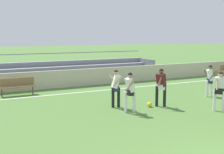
% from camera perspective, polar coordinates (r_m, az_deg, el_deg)
% --- Properties ---
extents(field_line_sideline, '(44.00, 0.12, 0.01)m').
position_cam_1_polar(field_line_sideline, '(16.17, -6.64, -3.02)').
color(field_line_sideline, white).
rests_on(field_line_sideline, ground).
extents(sideline_wall, '(48.00, 0.16, 1.05)m').
position_cam_1_polar(sideline_wall, '(17.87, -8.82, -0.29)').
color(sideline_wall, beige).
rests_on(sideline_wall, ground).
extents(bleacher_stand, '(20.16, 2.35, 1.90)m').
position_cam_1_polar(bleacher_stand, '(18.92, -19.54, 0.53)').
color(bleacher_stand, '#9EA3AD').
rests_on(bleacher_stand, ground).
extents(bench_near_wall_gap, '(1.80, 0.40, 0.90)m').
position_cam_1_polar(bench_near_wall_gap, '(16.09, -17.95, -1.45)').
color(bench_near_wall_gap, olive).
rests_on(bench_near_wall_gap, ground).
extents(player_dark_wide_right, '(0.59, 0.45, 1.68)m').
position_cam_1_polar(player_dark_wide_right, '(12.99, 9.49, -1.35)').
color(player_dark_wide_right, black).
rests_on(player_dark_wide_right, ground).
extents(player_white_pressing_high, '(0.58, 0.52, 1.63)m').
position_cam_1_polar(player_white_pressing_high, '(11.89, 3.50, -2.30)').
color(player_white_pressing_high, white).
rests_on(player_white_pressing_high, ground).
extents(player_white_dropping_back, '(0.50, 0.64, 1.61)m').
position_cam_1_polar(player_white_dropping_back, '(15.75, 18.45, -0.18)').
color(player_white_dropping_back, white).
rests_on(player_white_dropping_back, ground).
extents(player_white_deep_cover, '(0.69, 0.48, 1.66)m').
position_cam_1_polar(player_white_deep_cover, '(12.76, 20.16, -1.99)').
color(player_white_deep_cover, white).
rests_on(player_white_deep_cover, ground).
extents(player_white_wide_left, '(0.46, 0.58, 1.65)m').
position_cam_1_polar(player_white_wide_left, '(12.66, 0.75, -1.59)').
color(player_white_wide_left, black).
rests_on(player_white_wide_left, ground).
extents(soccer_ball, '(0.22, 0.22, 0.22)m').
position_cam_1_polar(soccer_ball, '(13.02, 7.30, -5.29)').
color(soccer_ball, yellow).
rests_on(soccer_ball, ground).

